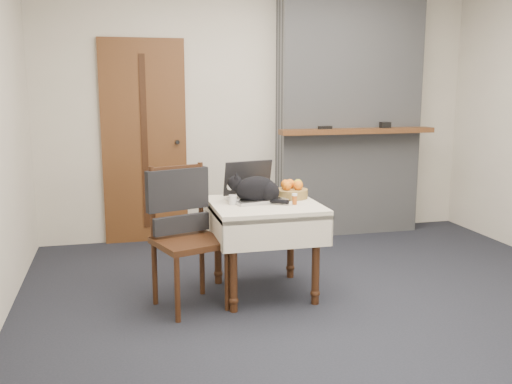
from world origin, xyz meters
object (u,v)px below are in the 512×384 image
Objects in this scene: door at (144,142)px; cat at (257,190)px; pill_bottle at (295,199)px; side_table at (264,218)px; cream_jar at (233,200)px; laptop at (253,190)px; fruit_basket at (292,191)px; chair at (183,217)px.

cat is at bearing -66.99° from door.
cat reaches higher than pill_bottle.
cream_jar reaches higher than side_table.
pill_bottle is (0.25, -0.24, -0.03)m from laptop.
cat is at bearing -100.61° from laptop.
laptop is at bearing 107.47° from cat.
fruit_basket reaches higher than pill_bottle.
laptop is 0.23m from cream_jar.
chair is at bearing 175.40° from pill_bottle.
door is at bearing 102.18° from laptop.
pill_bottle is 0.82m from chair.
side_table is 3.19× the size of fruit_basket.
laptop is at bearing -1.01° from chair.
cat reaches higher than side_table.
cream_jar is (-0.19, -0.02, -0.06)m from cat.
cream_jar is at bearing -11.27° from chair.
pill_bottle is (0.43, -0.11, 0.01)m from cream_jar.
cat is 6.22× the size of cream_jar.
cream_jar is 0.45m from pill_bottle.
laptop is at bearing 135.84° from pill_bottle.
door reaches higher than pill_bottle.
pill_bottle is 0.08× the size of chair.
laptop is 0.35m from pill_bottle.
pill_bottle is 0.25m from fruit_basket.
cream_jar is at bearing 165.33° from pill_bottle.
cream_jar is 0.07× the size of chair.
pill_bottle is at bearing -14.67° from cream_jar.
laptop is 0.60m from chair.
door reaches higher than cream_jar.
door is 1.85m from cat.
cream_jar is at bearing -157.12° from laptop.
laptop reaches higher than pill_bottle.
side_table is 9.66× the size of pill_bottle.
fruit_basket is at bearing 35.17° from cat.
pill_bottle is (0.20, -0.11, 0.15)m from side_table.
fruit_basket is at bearing 27.32° from side_table.
cream_jar is at bearing -157.04° from cat.
fruit_basket reaches higher than cream_jar.
pill_bottle is at bearing -12.94° from cat.
laptop is at bearing 112.25° from side_table.
cat reaches higher than cream_jar.
laptop is (-0.05, 0.13, 0.18)m from side_table.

